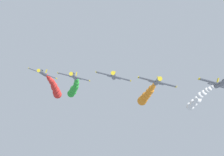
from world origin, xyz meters
name	(u,v)px	position (x,y,z in m)	size (l,w,h in m)	color
airplane_lead	(221,84)	(-23.28, 18.86, 108.26)	(9.31, 10.35, 3.27)	#474C56
smoke_trail_lead	(196,100)	(-21.77, -0.38, 105.94)	(3.88, 17.86, 5.35)	white
airplane_left_inner	(158,81)	(-11.01, 8.41, 109.94)	(9.35, 10.35, 3.19)	#474C56
smoke_trail_left_inner	(146,96)	(-9.49, -11.84, 107.82)	(4.23, 19.43, 5.03)	orange
airplane_right_inner	(113,76)	(-0.39, 0.50, 112.29)	(9.35, 10.35, 3.19)	#474C56
airplane_left_outer	(74,76)	(11.04, -8.35, 113.26)	(9.36, 10.35, 3.17)	#474C56
smoke_trail_left_outer	(74,89)	(13.43, -28.53, 111.40)	(5.71, 19.65, 4.90)	green
airplane_right_outer	(42,73)	(22.05, -18.67, 115.60)	(9.09, 10.35, 3.66)	#474C56
smoke_trail_right_outer	(55,89)	(21.81, -40.91, 112.56)	(3.18, 22.32, 6.87)	red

